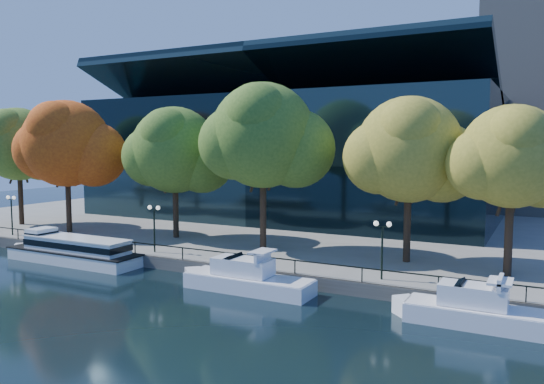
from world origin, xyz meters
The scene contains 16 objects.
ground centered at (0.00, 0.00, 0.00)m, with size 160.00×160.00×0.00m, color black.
promenade centered at (0.00, 36.38, 0.50)m, with size 90.00×67.08×1.00m.
railing centered at (0.00, 3.25, 1.94)m, with size 88.20×0.08×0.99m.
convention_building centered at (-4.00, 31.79, 8.51)m, with size 50.00×24.57×21.43m.
tour_boat centered at (-10.69, 1.39, 1.17)m, with size 14.48×3.23×2.75m.
cruiser_near centered at (7.20, 0.72, 0.93)m, with size 10.34×2.66×2.99m.
cruiser_far centered at (22.40, 0.58, 0.95)m, with size 9.16×2.54×2.99m.
tree_0 centered at (-27.96, 9.75, 10.08)m, with size 10.41×8.54×13.43m.
tree_1 centered at (-18.69, 8.48, 10.12)m, with size 11.29×9.26×13.83m.
tree_2 centered at (-6.64, 11.10, 9.50)m, with size 10.61×8.70×12.93m.
tree_3 centered at (4.04, 9.67, 10.82)m, with size 11.41×9.36×14.58m.
tree_4 centered at (16.35, 10.76, 9.66)m, with size 10.34×8.48×12.98m.
tree_5 centered at (23.71, 9.49, 9.25)m, with size 8.98×7.37×12.01m.
lamp_0 centered at (-22.53, 4.50, 3.98)m, with size 1.26×0.36×4.03m.
lamp_1 centered at (-3.93, 4.50, 3.98)m, with size 1.26×0.36×4.03m.
lamp_2 centered at (15.99, 4.50, 3.98)m, with size 1.26×0.36×4.03m.
Camera 1 is at (25.90, -30.60, 10.25)m, focal length 35.00 mm.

